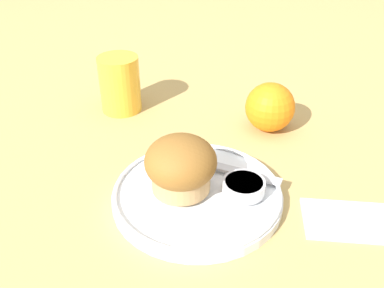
{
  "coord_description": "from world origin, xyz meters",
  "views": [
    {
      "loc": [
        0.04,
        -0.45,
        0.39
      ],
      "look_at": [
        -0.01,
        0.06,
        0.06
      ],
      "focal_mm": 40.0,
      "sensor_mm": 36.0,
      "label": 1
    }
  ],
  "objects_px": {
    "muffin": "(181,167)",
    "juice_glass": "(120,84)",
    "orange_fruit": "(270,107)",
    "butter_knife": "(214,165)"
  },
  "relations": [
    {
      "from": "muffin",
      "to": "juice_glass",
      "type": "bearing_deg",
      "value": 119.88
    },
    {
      "from": "orange_fruit",
      "to": "juice_glass",
      "type": "distance_m",
      "value": 0.28
    },
    {
      "from": "butter_knife",
      "to": "juice_glass",
      "type": "bearing_deg",
      "value": 151.76
    },
    {
      "from": "butter_knife",
      "to": "juice_glass",
      "type": "xyz_separation_m",
      "value": [
        -0.19,
        0.2,
        0.03
      ]
    },
    {
      "from": "butter_knife",
      "to": "juice_glass",
      "type": "distance_m",
      "value": 0.27
    },
    {
      "from": "juice_glass",
      "to": "orange_fruit",
      "type": "bearing_deg",
      "value": -9.3
    },
    {
      "from": "butter_knife",
      "to": "orange_fruit",
      "type": "relative_size",
      "value": 2.29
    },
    {
      "from": "muffin",
      "to": "orange_fruit",
      "type": "relative_size",
      "value": 1.13
    },
    {
      "from": "muffin",
      "to": "orange_fruit",
      "type": "height_order",
      "value": "muffin"
    },
    {
      "from": "muffin",
      "to": "orange_fruit",
      "type": "distance_m",
      "value": 0.24
    }
  ]
}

